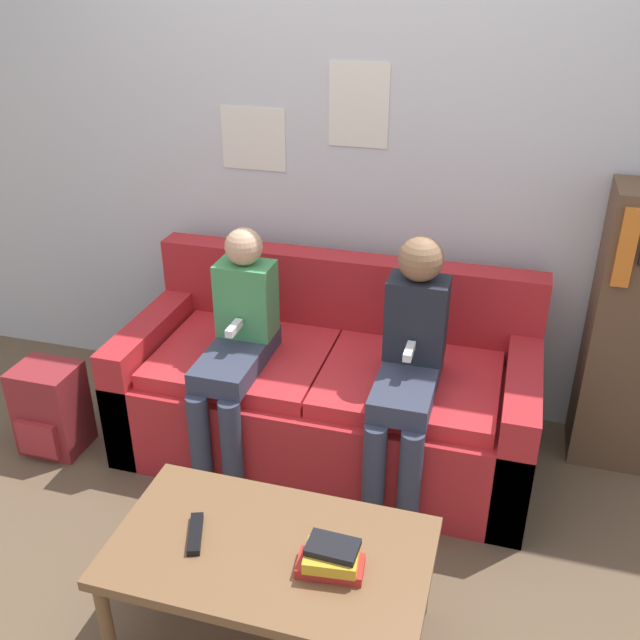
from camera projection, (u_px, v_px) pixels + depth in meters
ground_plane at (294, 519)px, 2.91m from camera, size 10.00×10.00×0.00m
wall_back at (359, 142)px, 3.18m from camera, size 8.00×0.07×2.60m
couch at (328, 393)px, 3.22m from camera, size 1.80×0.82×0.83m
coffee_table at (270, 558)px, 2.24m from camera, size 1.00×0.57×0.41m
person_left at (236, 344)px, 2.99m from camera, size 0.24×0.56×1.06m
person_right at (409, 362)px, 2.81m from camera, size 0.24×0.56×1.10m
tv_remote at (195, 534)px, 2.26m from camera, size 0.10×0.17×0.02m
book_stack at (331, 559)px, 2.12m from camera, size 0.21×0.14×0.09m
bookshelf at (635, 331)px, 3.01m from camera, size 0.37×0.32×1.25m
backpack at (51, 409)px, 3.24m from camera, size 0.28×0.26×0.42m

